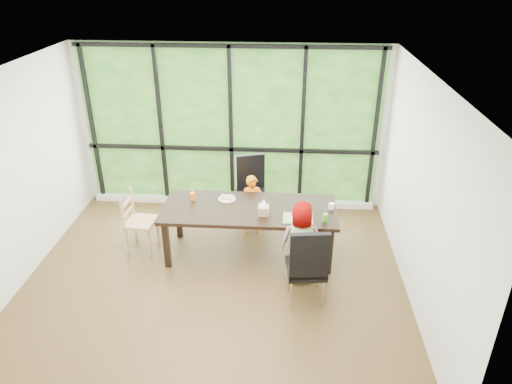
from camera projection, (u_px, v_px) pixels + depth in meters
ground at (214, 280)px, 6.25m from camera, size 5.00×5.00×0.00m
back_wall at (231, 128)px, 7.64m from camera, size 5.00×0.00×5.00m
foliage_backdrop at (231, 128)px, 7.62m from camera, size 4.80×0.02×2.65m
window_mullions at (231, 129)px, 7.59m from camera, size 4.80×0.06×2.65m
window_sill at (232, 201)px, 8.14m from camera, size 4.80×0.12×0.10m
dining_table at (249, 231)px, 6.64m from camera, size 2.47×1.17×0.75m
chair_window_leather at (253, 191)px, 7.40m from camera, size 0.58×0.58×1.08m
chair_interior_leather at (306, 263)px, 5.67m from camera, size 0.51×0.51×1.08m
chair_end_beech at (141, 222)px, 6.72m from camera, size 0.43×0.45×0.90m
child_toddler at (252, 205)px, 7.12m from camera, size 0.38×0.29×0.95m
child_older at (301, 243)px, 6.03m from camera, size 0.57×0.39×1.13m
placemat at (298, 218)px, 6.22m from camera, size 0.40×0.29×0.01m
plate_far at (227, 199)px, 6.69m from camera, size 0.24×0.24×0.02m
plate_near at (300, 218)px, 6.21m from camera, size 0.25×0.25×0.02m
orange_cup at (193, 196)px, 6.66m from camera, size 0.07×0.07×0.11m
green_cup at (325, 218)px, 6.13m from camera, size 0.07×0.07×0.11m
white_mug at (332, 206)px, 6.43m from camera, size 0.08×0.08×0.08m
tissue_box at (264, 210)px, 6.28m from camera, size 0.15×0.15×0.13m
crepe_rolls_far at (227, 197)px, 6.68m from camera, size 0.20×0.12×0.04m
crepe_rolls_near at (300, 216)px, 6.20m from camera, size 0.10×0.12×0.04m
straw_white at (192, 190)px, 6.62m from camera, size 0.01×0.04×0.20m
straw_pink at (326, 211)px, 6.08m from camera, size 0.01×0.04×0.20m
tissue at (264, 203)px, 6.23m from camera, size 0.12×0.12×0.11m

